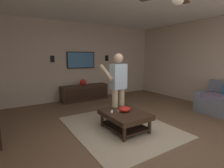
{
  "coord_description": "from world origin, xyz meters",
  "views": [
    {
      "loc": [
        -2.24,
        2.21,
        1.58
      ],
      "look_at": [
        0.99,
        0.16,
        0.95
      ],
      "focal_mm": 27.39,
      "sensor_mm": 36.0,
      "label": 1
    }
  ],
  "objects_px": {
    "remote_white": "(112,112)",
    "remote_black": "(121,108)",
    "wall_speaker_right": "(52,59)",
    "book": "(126,108)",
    "person_standing": "(118,84)",
    "coffee_table": "(125,117)",
    "bowl": "(124,109)",
    "remote_grey": "(118,111)",
    "media_console": "(85,93)",
    "wall_speaker_left": "(107,58)",
    "tv": "(81,60)",
    "vase_round": "(83,82)"
  },
  "relations": [
    {
      "from": "remote_grey",
      "to": "book",
      "type": "relative_size",
      "value": 0.68
    },
    {
      "from": "tv",
      "to": "bowl",
      "type": "xyz_separation_m",
      "value": [
        -3.05,
        0.28,
        -0.98
      ]
    },
    {
      "from": "bowl",
      "to": "wall_speaker_left",
      "type": "distance_m",
      "value": 3.52
    },
    {
      "from": "media_console",
      "to": "book",
      "type": "height_order",
      "value": "media_console"
    },
    {
      "from": "coffee_table",
      "to": "wall_speaker_right",
      "type": "height_order",
      "value": "wall_speaker_right"
    },
    {
      "from": "bowl",
      "to": "wall_speaker_right",
      "type": "bearing_deg",
      "value": 13.29
    },
    {
      "from": "bowl",
      "to": "wall_speaker_right",
      "type": "height_order",
      "value": "wall_speaker_right"
    },
    {
      "from": "tv",
      "to": "remote_black",
      "type": "bearing_deg",
      "value": -4.67
    },
    {
      "from": "remote_white",
      "to": "book",
      "type": "xyz_separation_m",
      "value": [
        0.02,
        -0.38,
        0.01
      ]
    },
    {
      "from": "remote_grey",
      "to": "coffee_table",
      "type": "bearing_deg",
      "value": -114.22
    },
    {
      "from": "coffee_table",
      "to": "bowl",
      "type": "relative_size",
      "value": 4.0
    },
    {
      "from": "remote_white",
      "to": "book",
      "type": "relative_size",
      "value": 0.68
    },
    {
      "from": "coffee_table",
      "to": "remote_black",
      "type": "distance_m",
      "value": 0.28
    },
    {
      "from": "tv",
      "to": "wall_speaker_right",
      "type": "xyz_separation_m",
      "value": [
        0.01,
        1.01,
        0.05
      ]
    },
    {
      "from": "media_console",
      "to": "remote_grey",
      "type": "xyz_separation_m",
      "value": [
        -2.74,
        0.4,
        0.14
      ]
    },
    {
      "from": "coffee_table",
      "to": "book",
      "type": "xyz_separation_m",
      "value": [
        0.17,
        -0.15,
        0.12
      ]
    },
    {
      "from": "bowl",
      "to": "wall_speaker_left",
      "type": "height_order",
      "value": "wall_speaker_left"
    },
    {
      "from": "media_console",
      "to": "book",
      "type": "distance_m",
      "value": 2.69
    },
    {
      "from": "media_console",
      "to": "coffee_table",
      "type": "bearing_deg",
      "value": -6.06
    },
    {
      "from": "remote_grey",
      "to": "wall_speaker_right",
      "type": "relative_size",
      "value": 0.68
    },
    {
      "from": "remote_white",
      "to": "person_standing",
      "type": "bearing_deg",
      "value": -11.69
    },
    {
      "from": "remote_white",
      "to": "remote_black",
      "type": "bearing_deg",
      "value": -34.84
    },
    {
      "from": "remote_white",
      "to": "wall_speaker_right",
      "type": "distance_m",
      "value": 3.18
    },
    {
      "from": "wall_speaker_left",
      "to": "bowl",
      "type": "bearing_deg",
      "value": 155.76
    },
    {
      "from": "book",
      "to": "wall_speaker_right",
      "type": "bearing_deg",
      "value": -21.38
    },
    {
      "from": "media_console",
      "to": "person_standing",
      "type": "relative_size",
      "value": 1.04
    },
    {
      "from": "bowl",
      "to": "remote_black",
      "type": "xyz_separation_m",
      "value": [
        0.21,
        -0.05,
        -0.04
      ]
    },
    {
      "from": "remote_black",
      "to": "vase_round",
      "type": "height_order",
      "value": "vase_round"
    },
    {
      "from": "bowl",
      "to": "remote_grey",
      "type": "xyz_separation_m",
      "value": [
        0.07,
        0.11,
        -0.04
      ]
    },
    {
      "from": "tv",
      "to": "person_standing",
      "type": "distance_m",
      "value": 2.67
    },
    {
      "from": "wall_speaker_left",
      "to": "coffee_table",
      "type": "bearing_deg",
      "value": 155.75
    },
    {
      "from": "bowl",
      "to": "remote_white",
      "type": "xyz_separation_m",
      "value": [
        0.11,
        0.25,
        -0.04
      ]
    },
    {
      "from": "wall_speaker_right",
      "to": "bowl",
      "type": "bearing_deg",
      "value": -166.71
    },
    {
      "from": "book",
      "to": "person_standing",
      "type": "bearing_deg",
      "value": -36.67
    },
    {
      "from": "tv",
      "to": "bowl",
      "type": "distance_m",
      "value": 3.22
    },
    {
      "from": "remote_white",
      "to": "wall_speaker_left",
      "type": "relative_size",
      "value": 0.68
    },
    {
      "from": "book",
      "to": "wall_speaker_right",
      "type": "distance_m",
      "value": 3.24
    },
    {
      "from": "person_standing",
      "to": "bowl",
      "type": "bearing_deg",
      "value": 159.79
    },
    {
      "from": "remote_black",
      "to": "vase_round",
      "type": "distance_m",
      "value": 2.59
    },
    {
      "from": "remote_black",
      "to": "remote_grey",
      "type": "bearing_deg",
      "value": -143.73
    },
    {
      "from": "coffee_table",
      "to": "bowl",
      "type": "xyz_separation_m",
      "value": [
        0.04,
        -0.02,
        0.16
      ]
    },
    {
      "from": "tv",
      "to": "remote_black",
      "type": "relative_size",
      "value": 6.96
    },
    {
      "from": "person_standing",
      "to": "wall_speaker_left",
      "type": "xyz_separation_m",
      "value": [
        2.63,
        -1.25,
        0.57
      ]
    },
    {
      "from": "wall_speaker_right",
      "to": "book",
      "type": "bearing_deg",
      "value": -163.78
    },
    {
      "from": "media_console",
      "to": "remote_white",
      "type": "bearing_deg",
      "value": -11.24
    },
    {
      "from": "coffee_table",
      "to": "remote_white",
      "type": "distance_m",
      "value": 0.3
    },
    {
      "from": "remote_grey",
      "to": "wall_speaker_right",
      "type": "distance_m",
      "value": 3.24
    },
    {
      "from": "person_standing",
      "to": "remote_white",
      "type": "relative_size",
      "value": 10.93
    },
    {
      "from": "wall_speaker_right",
      "to": "coffee_table",
      "type": "bearing_deg",
      "value": -167.19
    },
    {
      "from": "remote_grey",
      "to": "wall_speaker_left",
      "type": "xyz_separation_m",
      "value": [
        2.99,
        -1.49,
        1.09
      ]
    }
  ]
}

